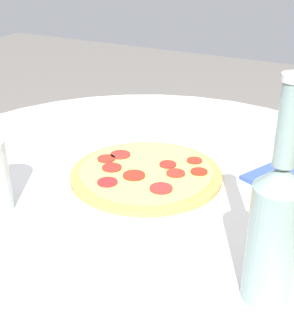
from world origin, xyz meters
TOP-DOWN VIEW (x-y plane):
  - table at (0.00, 0.00)m, footprint 1.08×1.08m
  - pizza at (-0.01, 0.00)m, footprint 0.30×0.30m
  - beer_bottle at (0.22, 0.30)m, footprint 0.06×0.06m
  - napkin at (-0.13, 0.22)m, footprint 0.13×0.11m

SIDE VIEW (x-z plane):
  - table at x=0.00m, z-range 0.22..0.95m
  - napkin at x=-0.13m, z-range 0.73..0.74m
  - pizza at x=-0.01m, z-range 0.73..0.75m
  - beer_bottle at x=0.22m, z-range 0.69..0.99m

